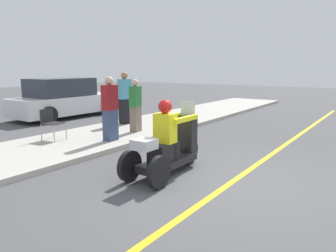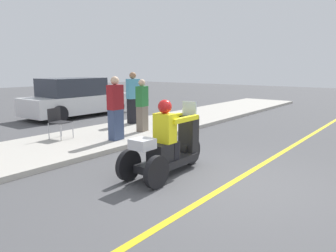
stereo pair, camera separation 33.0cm
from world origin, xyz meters
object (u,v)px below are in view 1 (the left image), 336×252
object	(u,v)px
spectator_by_tree	(110,110)
folding_chair_curbside	(50,121)
motorcycle_trike	(168,147)
spectator_with_child	(135,107)
parked_car_lot_center	(65,99)
spectator_mid_group	(125,99)

from	to	relation	value
spectator_by_tree	folding_chair_curbside	xyz separation A→B (m)	(-0.84, 1.38, -0.30)
motorcycle_trike	spectator_with_child	bearing A→B (deg)	49.69
spectator_by_tree	folding_chair_curbside	distance (m)	1.64
spectator_by_tree	parked_car_lot_center	world-z (taller)	spectator_by_tree
motorcycle_trike	spectator_with_child	xyz separation A→B (m)	(2.41, 2.84, 0.35)
motorcycle_trike	spectator_with_child	world-z (taller)	spectator_with_child
motorcycle_trike	folding_chair_curbside	world-z (taller)	motorcycle_trike
folding_chair_curbside	parked_car_lot_center	bearing A→B (deg)	47.53
spectator_with_child	spectator_by_tree	bearing A→B (deg)	-169.41
spectator_mid_group	parked_car_lot_center	bearing A→B (deg)	85.59
motorcycle_trike	spectator_with_child	distance (m)	3.74
spectator_mid_group	folding_chair_curbside	bearing A→B (deg)	-178.79
spectator_by_tree	spectator_with_child	size ratio (longest dim) A/B	1.08
spectator_by_tree	spectator_with_child	world-z (taller)	spectator_by_tree
folding_chair_curbside	parked_car_lot_center	world-z (taller)	parked_car_lot_center
folding_chair_curbside	motorcycle_trike	bearing A→B (deg)	-93.76
spectator_by_tree	spectator_mid_group	world-z (taller)	spectator_mid_group
spectator_mid_group	spectator_by_tree	bearing A→B (deg)	-146.54
spectator_with_child	spectator_mid_group	xyz separation A→B (m)	(0.87, 1.20, 0.09)
spectator_mid_group	spectator_with_child	bearing A→B (deg)	-125.99
motorcycle_trike	spectator_mid_group	bearing A→B (deg)	50.92
parked_car_lot_center	spectator_mid_group	bearing A→B (deg)	-94.41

